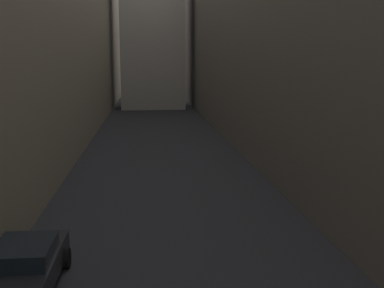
# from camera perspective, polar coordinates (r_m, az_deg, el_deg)

# --- Properties ---
(ground_plane) EXTENTS (264.00, 264.00, 0.00)m
(ground_plane) POSITION_cam_1_polar(r_m,az_deg,el_deg) (35.76, -3.91, -0.25)
(ground_plane) COLOR #232326
(building_block_right) EXTENTS (11.92, 108.00, 18.97)m
(building_block_right) POSITION_cam_1_polar(r_m,az_deg,el_deg) (39.34, 13.30, 14.31)
(building_block_right) COLOR #60594F
(building_block_right) RESTS_ON ground
(parked_car_left_far) EXTENTS (1.90, 4.39, 1.46)m
(parked_car_left_far) POSITION_cam_1_polar(r_m,az_deg,el_deg) (14.16, -19.57, -13.87)
(parked_car_left_far) COLOR black
(parked_car_left_far) RESTS_ON ground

